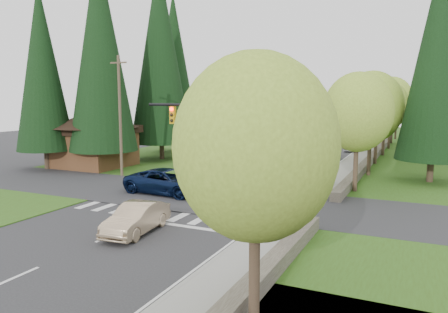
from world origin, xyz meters
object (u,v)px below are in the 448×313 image
Objects in this scene: sedan_champagne at (136,218)px; parked_car_c at (332,154)px; suv_navy at (169,182)px; parked_car_b at (323,156)px; parked_car_a at (305,177)px; parked_car_e at (349,142)px; parked_car_d at (354,145)px.

sedan_champagne is 1.12× the size of parked_car_c.
suv_navy is 20.12m from parked_car_b.
parked_car_a reaches higher than parked_car_e.
sedan_champagne is 1.04× the size of parked_car_e.
parked_car_e is (6.52, 35.10, -0.24)m from suv_navy.
sedan_champagne reaches higher than parked_car_b.
parked_car_b is (6.52, 19.03, -0.20)m from suv_navy.
parked_car_a reaches higher than sedan_champagne.
parked_car_b is (3.34, 27.05, -0.07)m from sedan_champagne.
parked_car_a is at bearing 65.83° from sedan_champagne.
parked_car_c is at bearing -14.72° from suv_navy.
parked_car_b is 2.12m from parked_car_c.
sedan_champagne is at bearing -93.48° from parked_car_d.
suv_navy is at bearing 105.92° from sedan_champagne.
parked_car_b is 1.07× the size of parked_car_e.
parked_car_e is (-1.40, 4.94, -0.14)m from parked_car_d.
parked_car_d is at bearing -11.13° from suv_navy.
parked_car_e is at bearing 79.85° from sedan_champagne.
suv_navy is at bearing -107.97° from parked_car_b.
parked_car_b is 1.15× the size of parked_car_c.
suv_navy is 1.40× the size of parked_car_a.
parked_car_e is at bearing -6.94° from suv_navy.
sedan_champagne is at bearing -96.08° from parked_car_b.
suv_navy is (-3.19, 8.03, 0.13)m from sedan_champagne.
suv_navy is 31.18m from parked_car_d.
parked_car_c is at bearing 76.85° from sedan_champagne.
parked_car_d is 5.14m from parked_car_e.
suv_navy is at bearing -142.78° from parked_car_a.
suv_navy reaches higher than parked_car_d.
parked_car_a is 12.93m from parked_car_b.
parked_car_e is (0.00, 16.07, -0.04)m from parked_car_b.
parked_car_c is (0.46, 2.07, -0.01)m from parked_car_b.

